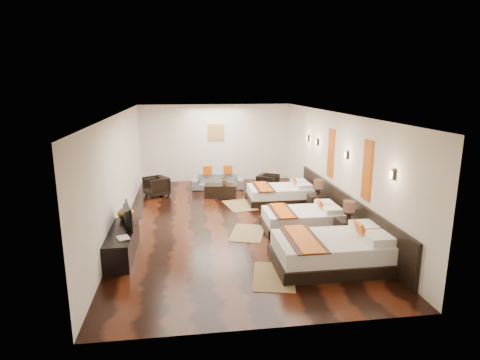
{
  "coord_description": "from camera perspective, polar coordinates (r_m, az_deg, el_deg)",
  "views": [
    {
      "loc": [
        -1.14,
        -9.88,
        3.49
      ],
      "look_at": [
        0.24,
        0.07,
        1.1
      ],
      "focal_mm": 30.05,
      "sensor_mm": 36.0,
      "label": 1
    }
  ],
  "objects": [
    {
      "name": "ceiling",
      "position": [
        9.97,
        -1.32,
        9.41
      ],
      "size": [
        5.5,
        9.5,
        0.01
      ],
      "primitive_type": "cube",
      "color": "white",
      "rests_on": "floor"
    },
    {
      "name": "bed_near",
      "position": [
        8.23,
        13.18,
        -9.79
      ],
      "size": [
        2.32,
        1.46,
        0.88
      ],
      "color": "black",
      "rests_on": "floor"
    },
    {
      "name": "bed_mid",
      "position": [
        10.09,
        8.91,
        -5.51
      ],
      "size": [
        1.93,
        1.21,
        0.74
      ],
      "color": "black",
      "rests_on": "floor"
    },
    {
      "name": "armchair_left",
      "position": [
        13.14,
        -11.8,
        -0.88
      ],
      "size": [
        0.93,
        0.93,
        0.63
      ],
      "primitive_type": "imported",
      "rotation": [
        0.0,
        0.0,
        -1.05
      ],
      "color": "black",
      "rests_on": "floor"
    },
    {
      "name": "back_wall",
      "position": [
        14.82,
        -3.42,
        5.26
      ],
      "size": [
        5.5,
        0.01,
        2.8
      ],
      "primitive_type": "cube",
      "color": "silver",
      "rests_on": "floor"
    },
    {
      "name": "armchair_right",
      "position": [
        13.4,
        4.01,
        -0.44
      ],
      "size": [
        0.88,
        0.88,
        0.59
      ],
      "primitive_type": "imported",
      "rotation": [
        0.0,
        0.0,
        1.02
      ],
      "color": "black",
      "rests_on": "floor"
    },
    {
      "name": "floor",
      "position": [
        10.54,
        -1.24,
        -5.95
      ],
      "size": [
        5.5,
        9.5,
        0.01
      ],
      "primitive_type": "cube",
      "color": "black",
      "rests_on": "ground"
    },
    {
      "name": "table_plant",
      "position": [
        12.68,
        -2.18,
        -0.06
      ],
      "size": [
        0.27,
        0.24,
        0.29
      ],
      "primitive_type": "imported",
      "rotation": [
        0.0,
        0.0,
        0.05
      ],
      "color": "#276220",
      "rests_on": "coffee_table"
    },
    {
      "name": "figurine",
      "position": [
        9.33,
        -15.94,
        -4.3
      ],
      "size": [
        0.44,
        0.44,
        0.38
      ],
      "primitive_type": "imported",
      "rotation": [
        0.0,
        0.0,
        -0.26
      ],
      "color": "brown",
      "rests_on": "tv_console"
    },
    {
      "name": "right_wall",
      "position": [
        10.82,
        13.35,
        1.89
      ],
      "size": [
        0.01,
        9.5,
        2.8
      ],
      "primitive_type": "cube",
      "color": "silver",
      "rests_on": "floor"
    },
    {
      "name": "jute_mat_far",
      "position": [
        11.91,
        -0.06,
        -3.61
      ],
      "size": [
        0.97,
        1.32,
        0.01
      ],
      "primitive_type": "cube",
      "rotation": [
        0.0,
        0.0,
        0.2
      ],
      "color": "olive",
      "rests_on": "floor"
    },
    {
      "name": "book",
      "position": [
        8.24,
        -17.01,
        -8.03
      ],
      "size": [
        0.31,
        0.36,
        0.03
      ],
      "primitive_type": "imported",
      "rotation": [
        0.0,
        0.0,
        0.38
      ],
      "color": "black",
      "rests_on": "tv_console"
    },
    {
      "name": "sofa",
      "position": [
        13.8,
        -3.17,
        -0.2
      ],
      "size": [
        1.78,
        0.81,
        0.51
      ],
      "primitive_type": "imported",
      "rotation": [
        0.0,
        0.0,
        -0.07
      ],
      "color": "slate",
      "rests_on": "floor"
    },
    {
      "name": "jute_mat_near",
      "position": [
        7.72,
        4.8,
        -13.49
      ],
      "size": [
        0.98,
        1.33,
        0.01
      ],
      "primitive_type": "cube",
      "rotation": [
        0.0,
        0.0,
        -0.21
      ],
      "color": "olive",
      "rests_on": "floor"
    },
    {
      "name": "sconce_near",
      "position": [
        8.05,
        20.84,
        0.74
      ],
      "size": [
        0.07,
        0.12,
        0.18
      ],
      "color": "black",
      "rests_on": "right_wall"
    },
    {
      "name": "nightstand_a",
      "position": [
        9.44,
        15.05,
        -6.6
      ],
      "size": [
        0.49,
        0.49,
        0.97
      ],
      "color": "black",
      "rests_on": "floor"
    },
    {
      "name": "jute_mat_mid",
      "position": [
        9.76,
        1.09,
        -7.53
      ],
      "size": [
        1.07,
        1.37,
        0.01
      ],
      "primitive_type": "cube",
      "rotation": [
        0.0,
        0.0,
        -0.3
      ],
      "color": "olive",
      "rests_on": "floor"
    },
    {
      "name": "orange_panel_a",
      "position": [
        9.05,
        17.62,
        1.34
      ],
      "size": [
        0.04,
        0.4,
        1.3
      ],
      "primitive_type": "cube",
      "color": "#D86014",
      "rests_on": "right_wall"
    },
    {
      "name": "gold_artwork",
      "position": [
        14.75,
        -3.43,
        6.79
      ],
      "size": [
        0.6,
        0.04,
        0.6
      ],
      "primitive_type": "cube",
      "color": "#AD873F",
      "rests_on": "back_wall"
    },
    {
      "name": "tv",
      "position": [
        8.8,
        -16.11,
        -4.95
      ],
      "size": [
        0.32,
        0.88,
        0.5
      ],
      "primitive_type": "imported",
      "rotation": [
        0.0,
        0.0,
        1.81
      ],
      "color": "black",
      "rests_on": "tv_console"
    },
    {
      "name": "sconce_far",
      "position": [
        12.03,
        10.88,
        5.31
      ],
      "size": [
        0.07,
        0.12,
        0.18
      ],
      "color": "black",
      "rests_on": "right_wall"
    },
    {
      "name": "sconce_mid",
      "position": [
        10.0,
        14.88,
        3.49
      ],
      "size": [
        0.07,
        0.12,
        0.18
      ],
      "color": "black",
      "rests_on": "right_wall"
    },
    {
      "name": "bed_far",
      "position": [
        12.27,
        5.76,
        -1.97
      ],
      "size": [
        1.95,
        1.23,
        0.74
      ],
      "color": "black",
      "rests_on": "floor"
    },
    {
      "name": "tv_console",
      "position": [
        8.79,
        -16.4,
        -8.65
      ],
      "size": [
        0.5,
        1.8,
        0.55
      ],
      "primitive_type": "cube",
      "color": "black",
      "rests_on": "floor"
    },
    {
      "name": "sconce_lounge",
      "position": [
        12.88,
        9.6,
        5.89
      ],
      "size": [
        0.07,
        0.12,
        0.18
      ],
      "color": "black",
      "rests_on": "right_wall"
    },
    {
      "name": "nightstand_b",
      "position": [
        11.29,
        10.97,
        -3.07
      ],
      "size": [
        0.49,
        0.49,
        0.96
      ],
      "color": "black",
      "rests_on": "floor"
    },
    {
      "name": "coffee_table",
      "position": [
        12.79,
        -2.77,
        -1.53
      ],
      "size": [
        1.06,
        0.64,
        0.4
      ],
      "primitive_type": "cube",
      "rotation": [
        0.0,
        0.0,
        -0.14
      ],
      "color": "black",
      "rests_on": "floor"
    },
    {
      "name": "left_wall",
      "position": [
        10.23,
        -16.77,
        1.01
      ],
      "size": [
        0.01,
        9.5,
        2.8
      ],
      "primitive_type": "cube",
      "color": "silver",
      "rests_on": "floor"
    },
    {
      "name": "headboard_panel",
      "position": [
        10.32,
        14.44,
        -4.18
      ],
      "size": [
        0.08,
        6.6,
        0.9
      ],
      "primitive_type": "cube",
      "color": "black",
      "rests_on": "floor"
    },
    {
      "name": "orange_panel_b",
      "position": [
        11.04,
        12.78,
        3.72
      ],
      "size": [
        0.04,
        0.4,
        1.3
      ],
      "primitive_type": "cube",
      "color": "#D86014",
      "rests_on": "right_wall"
    }
  ]
}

